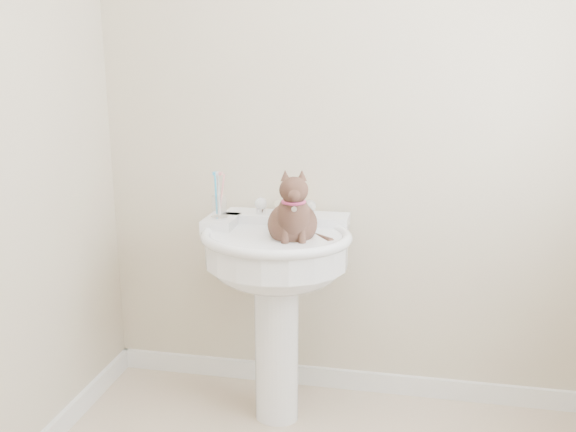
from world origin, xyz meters
The scene contains 8 objects.
wall_back centered at (0.00, 1.10, 1.25)m, with size 2.20×0.00×2.50m, color beige, non-canonical shape.
wall_front centered at (0.00, -1.10, 1.25)m, with size 2.20×0.00×2.50m, color beige, non-canonical shape.
baseboard_back centered at (0.00, 1.09, 0.04)m, with size 2.20×0.02×0.09m, color white.
pedestal_sink centered at (-0.28, 0.81, 0.65)m, with size 0.60×0.59×0.83m.
faucet centered at (-0.28, 0.96, 0.87)m, with size 0.28×0.12×0.14m.
soap_bar centered at (-0.25, 1.04, 0.84)m, with size 0.09×0.06×0.03m, color #FDA91E.
toothbrush_cup centered at (-0.52, 0.86, 0.88)m, with size 0.07×0.07×0.18m.
cat centered at (-0.21, 0.77, 0.87)m, with size 0.21×0.26×0.38m.
Camera 1 is at (0.21, -1.41, 1.43)m, focal length 38.00 mm.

